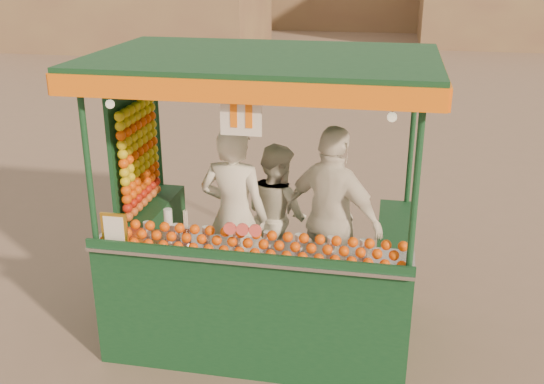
% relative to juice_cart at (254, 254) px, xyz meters
% --- Properties ---
extents(ground, '(90.00, 90.00, 0.00)m').
position_rel_juice_cart_xyz_m(ground, '(-0.25, -0.09, -0.93)').
color(ground, '#6E5C4E').
rests_on(ground, ground).
extents(juice_cart, '(3.16, 2.05, 2.87)m').
position_rel_juice_cart_xyz_m(juice_cart, '(0.00, 0.00, 0.00)').
color(juice_cart, '#0F391F').
rests_on(juice_cart, ground).
extents(vendor_left, '(0.72, 0.51, 1.88)m').
position_rel_juice_cart_xyz_m(vendor_left, '(-0.22, 0.11, 0.34)').
color(vendor_left, silver).
rests_on(vendor_left, ground).
extents(vendor_middle, '(0.96, 0.95, 1.56)m').
position_rel_juice_cart_xyz_m(vendor_middle, '(0.12, 0.61, 0.18)').
color(vendor_middle, silver).
rests_on(vendor_middle, ground).
extents(vendor_right, '(1.19, 0.93, 1.89)m').
position_rel_juice_cart_xyz_m(vendor_right, '(0.75, 0.21, 0.35)').
color(vendor_right, white).
rests_on(vendor_right, ground).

